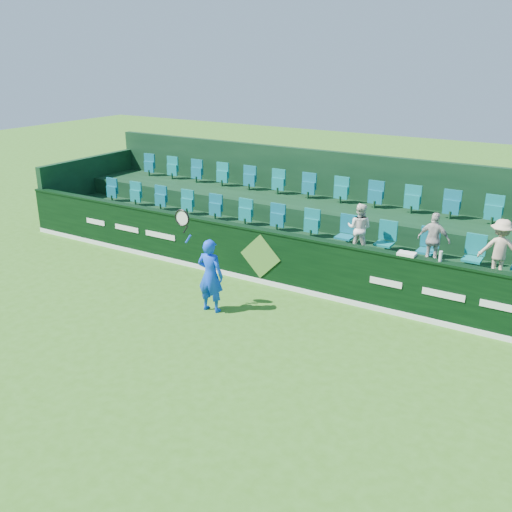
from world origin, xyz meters
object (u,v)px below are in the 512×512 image
Objects in this scene: spectator_middle at (434,240)px; spectator_left at (359,228)px; spectator_right at (500,249)px; towel at (407,254)px; tennis_player at (210,275)px; drinks_bottle at (441,256)px.

spectator_left is at bearing 2.63° from spectator_middle.
spectator_middle is 0.95× the size of spectator_right.
spectator_right reaches higher than towel.
towel is at bearing 80.10° from spectator_middle.
tennis_player is 1.87× the size of spectator_middle.
spectator_left is 5.61× the size of drinks_bottle.
spectator_middle is 1.15m from towel.
spectator_left is 1.74m from spectator_middle.
tennis_player is 6.07m from spectator_right.
tennis_player reaches higher than spectator_middle.
spectator_middle reaches higher than towel.
spectator_left is 3.28× the size of towel.
spectator_middle reaches higher than spectator_left.
spectator_right reaches higher than spectator_middle.
spectator_left is at bearing -11.88° from spectator_right.
spectator_left is 2.44m from drinks_bottle.
tennis_player is at bearing 41.31° from spectator_middle.
drinks_bottle is (-0.92, -1.12, 0.02)m from spectator_right.
towel is at bearing 180.00° from drinks_bottle.
tennis_player is at bearing -155.43° from drinks_bottle.
spectator_right is 1.96m from towel.
tennis_player is at bearing 18.73° from spectator_right.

